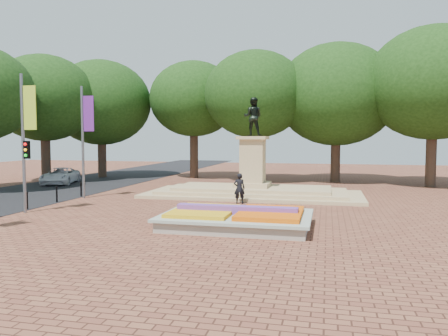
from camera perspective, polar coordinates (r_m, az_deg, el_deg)
name	(u,v)px	position (r m, az deg, el deg)	size (l,w,h in m)	color
ground	(225,218)	(20.97, 0.08, -6.49)	(90.00, 90.00, 0.00)	brown
asphalt_street	(24,195)	(32.13, -24.71, -3.17)	(9.00, 90.00, 0.02)	black
flower_bed	(237,218)	(18.76, 1.74, -6.56)	(6.30, 4.30, 0.91)	gray
monument	(253,182)	(28.61, 3.76, -1.89)	(14.00, 6.00, 6.40)	tan
tree_row_back	(299,104)	(38.25, 9.82, 8.22)	(44.80, 8.80, 10.43)	#382B1F
banner_poles	(21,136)	(23.90, -24.99, 3.77)	(0.88, 11.17, 7.00)	slate
bollard_row	(10,203)	(24.37, -26.20, -4.17)	(0.12, 13.12, 0.98)	black
van	(60,176)	(38.28, -20.60, -0.97)	(2.22, 4.80, 1.34)	white
pedestrian	(239,188)	(25.22, 2.02, -2.68)	(0.65, 0.42, 1.77)	black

